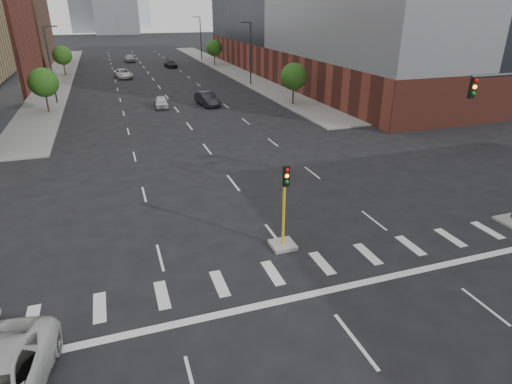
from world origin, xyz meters
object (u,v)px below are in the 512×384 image
car_mid_right (207,99)px  car_deep_right (170,64)px  car_far_left (123,74)px  car_distant (130,58)px  car_near_left (161,102)px  median_traffic_signal (283,230)px

car_mid_right → car_deep_right: 36.88m
car_far_left → car_distant: size_ratio=1.10×
car_far_left → car_deep_right: size_ratio=1.13×
car_near_left → car_far_left: 25.21m
car_mid_right → car_distant: (-5.95, 48.82, 0.01)m
car_mid_right → car_deep_right: size_ratio=1.04×
median_traffic_signal → car_near_left: median_traffic_signal is taller
car_near_left → car_distant: 48.14m
median_traffic_signal → car_near_left: size_ratio=1.14×
car_mid_right → car_far_left: car_mid_right is taller
car_far_left → car_distant: bearing=75.5°
car_far_left → car_deep_right: bearing=41.2°
car_mid_right → car_deep_right: bearing=80.9°
median_traffic_signal → car_far_left: median_traffic_signal is taller
car_deep_right → car_distant: size_ratio=0.97×
median_traffic_signal → car_deep_right: 71.11m
car_far_left → median_traffic_signal: bearing=-93.7°
median_traffic_signal → car_distant: median_traffic_signal is taller
car_near_left → car_distant: bearing=93.9°
car_near_left → car_mid_right: size_ratio=0.79×
car_deep_right → car_distant: bearing=116.3°
car_far_left → car_near_left: bearing=-91.1°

